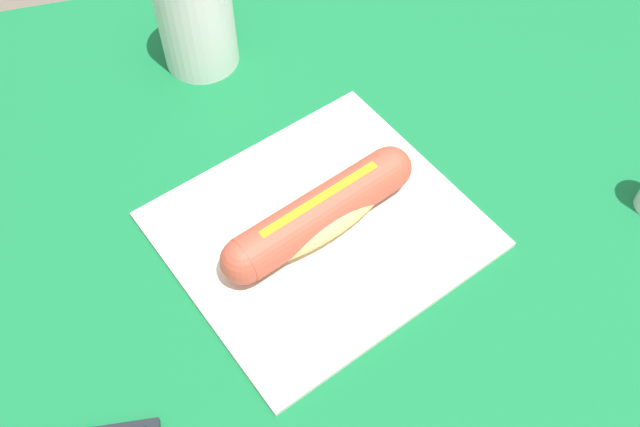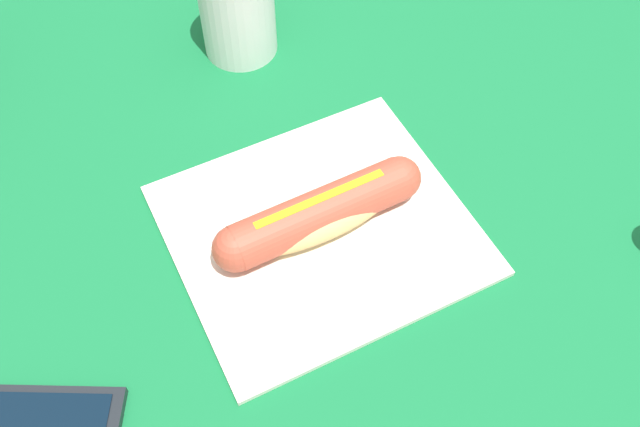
# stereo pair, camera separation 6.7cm
# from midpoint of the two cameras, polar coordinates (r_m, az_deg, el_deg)

# --- Properties ---
(dining_table) EXTENTS (1.18, 0.82, 0.77)m
(dining_table) POSITION_cam_midpoint_polar(r_m,az_deg,el_deg) (0.83, 2.50, -5.63)
(dining_table) COLOR brown
(dining_table) RESTS_ON ground
(paper_wrapper) EXTENTS (0.35, 0.34, 0.01)m
(paper_wrapper) POSITION_cam_midpoint_polar(r_m,az_deg,el_deg) (0.69, -2.76, -1.49)
(paper_wrapper) COLOR silver
(paper_wrapper) RESTS_ON dining_table
(hot_dog) EXTENTS (0.20, 0.11, 0.05)m
(hot_dog) POSITION_cam_midpoint_polar(r_m,az_deg,el_deg) (0.67, -2.86, -0.21)
(hot_dog) COLOR #E5BC75
(hot_dog) RESTS_ON paper_wrapper
(drinking_cup) EXTENTS (0.08, 0.08, 0.12)m
(drinking_cup) POSITION_cam_midpoint_polar(r_m,az_deg,el_deg) (0.82, -12.26, 14.83)
(drinking_cup) COLOR white
(drinking_cup) RESTS_ON dining_table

